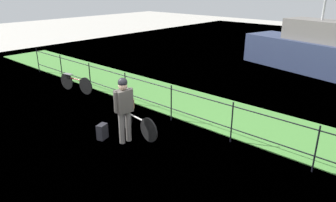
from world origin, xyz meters
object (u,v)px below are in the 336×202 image
object	(u,v)px
backpack_on_paving	(102,132)
moored_boat_near	(317,52)
bicycle_parked	(76,83)
bicycle_main	(136,122)
wooden_crate	(126,103)
cyclist_person	(124,105)
terrier_dog	(127,96)

from	to	relation	value
backpack_on_paving	moored_boat_near	bearing A→B (deg)	152.54
bicycle_parked	backpack_on_paving	bearing A→B (deg)	-23.43
bicycle_main	wooden_crate	xyz separation A→B (m)	(-0.39, 0.04, 0.42)
wooden_crate	bicycle_parked	xyz separation A→B (m)	(-3.86, 0.85, -0.43)
cyclist_person	moored_boat_near	size ratio (longest dim) A/B	0.24
bicycle_main	cyclist_person	size ratio (longest dim) A/B	1.01
moored_boat_near	wooden_crate	bearing A→B (deg)	-99.87
wooden_crate	backpack_on_paving	world-z (taller)	wooden_crate
moored_boat_near	terrier_dog	bearing A→B (deg)	-99.73
backpack_on_paving	bicycle_parked	world-z (taller)	bicycle_parked
terrier_dog	cyclist_person	distance (m)	0.70
cyclist_person	backpack_on_paving	distance (m)	1.02
wooden_crate	moored_boat_near	bearing A→B (deg)	80.13
wooden_crate	bicycle_parked	world-z (taller)	wooden_crate
wooden_crate	moored_boat_near	xyz separation A→B (m)	(1.70, 9.76, 0.12)
wooden_crate	bicycle_parked	size ratio (longest dim) A/B	0.21
moored_boat_near	bicycle_main	bearing A→B (deg)	-97.59
bicycle_main	terrier_dog	distance (m)	0.73
bicycle_main	backpack_on_paving	world-z (taller)	bicycle_main
wooden_crate	cyclist_person	bearing A→B (deg)	-44.92
backpack_on_paving	moored_boat_near	size ratio (longest dim) A/B	0.06
backpack_on_paving	wooden_crate	bearing A→B (deg)	158.20
bicycle_main	cyclist_person	world-z (taller)	cyclist_person
bicycle_main	bicycle_parked	xyz separation A→B (m)	(-4.25, 0.89, -0.01)
moored_boat_near	cyclist_person	bearing A→B (deg)	-96.59
bicycle_parked	terrier_dog	bearing A→B (deg)	-12.36
wooden_crate	cyclist_person	xyz separation A→B (m)	(0.51, -0.51, 0.24)
cyclist_person	moored_boat_near	distance (m)	10.34
wooden_crate	backpack_on_paving	xyz separation A→B (m)	(-0.05, -0.80, -0.56)
terrier_dog	backpack_on_paving	bearing A→B (deg)	-95.53
moored_boat_near	backpack_on_paving	bearing A→B (deg)	-99.42
terrier_dog	cyclist_person	xyz separation A→B (m)	(0.49, -0.51, 0.04)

